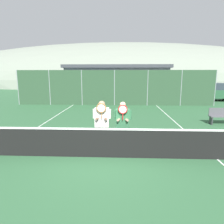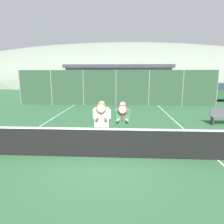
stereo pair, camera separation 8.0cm
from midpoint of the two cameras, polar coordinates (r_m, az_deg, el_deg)
ground_plane at (r=6.45m, az=-2.99°, el=-12.80°), size 120.00×120.00×0.00m
hill_distant at (r=64.49m, az=2.10°, el=8.40°), size 116.92×64.96×22.74m
clubhouse_building at (r=24.79m, az=1.29°, el=9.02°), size 12.20×5.50×3.65m
fence_back at (r=16.79m, az=0.57°, el=6.91°), size 16.58×0.06×2.93m
tennis_net at (r=6.27m, az=-3.04°, el=-8.68°), size 9.52×0.09×1.05m
court_line_left_sideline at (r=10.13m, az=-21.64°, el=-4.75°), size 0.05×16.00×0.01m
court_line_right_sideline at (r=9.71m, az=20.21°, el=-5.32°), size 0.05×16.00×0.01m
player_leftmost at (r=6.76m, az=-3.25°, el=-2.48°), size 0.61×0.34×1.70m
player_center_left at (r=6.64m, az=2.70°, el=-3.03°), size 0.59×0.34×1.69m
car_far_left at (r=20.69m, az=-10.55°, el=5.87°), size 4.24×1.95×1.75m
car_left_of_center at (r=19.88m, az=2.71°, el=5.97°), size 4.16×2.03×1.85m
car_center at (r=20.61m, az=15.66°, el=5.66°), size 4.00×1.98×1.77m
car_right_of_center at (r=22.21m, az=27.31°, el=5.19°), size 4.18×1.97×1.76m
bench_courtside at (r=11.90m, az=29.13°, el=-0.93°), size 1.47×0.36×0.85m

